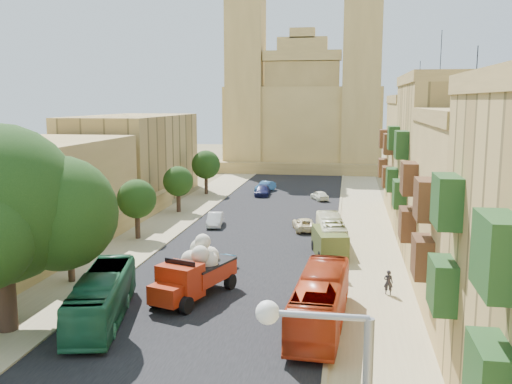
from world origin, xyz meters
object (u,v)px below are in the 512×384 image
(church, at_px, (304,114))
(car_white_a, at_px, (215,220))
(car_blue_a, at_px, (218,263))
(pedestrian_a, at_px, (388,282))
(street_tree_b, at_px, (137,199))
(car_cream, at_px, (304,224))
(street_tree_d, at_px, (206,165))
(bus_red_east, at_px, (320,301))
(car_blue_b, at_px, (265,186))
(olive_pickup, at_px, (329,243))
(car_dkblue, at_px, (262,191))
(ficus_tree, at_px, (1,210))
(red_truck, at_px, (194,271))
(car_white_b, at_px, (320,195))
(street_tree_a, at_px, (70,239))
(pedestrian_c, at_px, (341,269))
(street_tree_c, at_px, (178,181))
(bus_cream_east, at_px, (331,231))
(bus_green_north, at_px, (102,297))

(church, distance_m, car_white_a, 49.76)
(car_blue_a, distance_m, pedestrian_a, 11.74)
(church, distance_m, pedestrian_a, 67.30)
(street_tree_b, xyz_separation_m, car_cream, (13.91, 5.48, -2.89))
(street_tree_d, height_order, bus_red_east, street_tree_d)
(bus_red_east, bearing_deg, car_blue_b, -74.68)
(olive_pickup, xyz_separation_m, car_dkblue, (-9.25, 26.81, -0.36))
(car_dkblue, xyz_separation_m, car_blue_b, (-0.13, 3.42, 0.03))
(ficus_tree, height_order, red_truck, ficus_tree)
(car_blue_a, bearing_deg, car_white_b, 98.87)
(church, relative_size, olive_pickup, 7.05)
(street_tree_a, relative_size, car_cream, 1.07)
(pedestrian_c, bearing_deg, street_tree_c, -121.30)
(ficus_tree, relative_size, car_dkblue, 2.53)
(car_blue_b, bearing_deg, bus_cream_east, -53.58)
(street_tree_b, xyz_separation_m, car_white_b, (14.48, 21.78, -2.87))
(street_tree_a, distance_m, bus_cream_east, 20.68)
(olive_pickup, distance_m, car_cream, 8.78)
(car_white_b, xyz_separation_m, pedestrian_c, (3.02, -30.84, 0.22))
(street_tree_d, xyz_separation_m, bus_red_east, (16.50, -40.99, -2.33))
(street_tree_b, height_order, street_tree_d, street_tree_d)
(red_truck, bearing_deg, street_tree_b, 122.62)
(car_cream, bearing_deg, car_blue_b, -85.15)
(ficus_tree, bearing_deg, car_blue_a, 54.15)
(street_tree_b, xyz_separation_m, street_tree_d, (0.00, 24.00, 0.29))
(church, xyz_separation_m, car_white_a, (-4.57, -48.75, -8.89))
(street_tree_b, height_order, car_dkblue, street_tree_b)
(street_tree_a, height_order, street_tree_d, street_tree_d)
(street_tree_d, distance_m, car_white_b, 14.98)
(red_truck, relative_size, car_dkblue, 1.60)
(bus_red_east, relative_size, car_white_a, 2.65)
(street_tree_a, distance_m, car_blue_a, 9.97)
(red_truck, xyz_separation_m, pedestrian_c, (8.70, 4.69, -0.86))
(street_tree_a, xyz_separation_m, pedestrian_c, (17.50, 2.93, -2.08))
(street_tree_d, bearing_deg, car_dkblue, -0.65)
(car_dkblue, height_order, car_white_b, car_dkblue)
(street_tree_b, height_order, car_blue_b, street_tree_b)
(street_tree_a, distance_m, street_tree_b, 12.01)
(ficus_tree, relative_size, pedestrian_c, 6.77)
(bus_green_north, xyz_separation_m, bus_cream_east, (11.62, 18.41, -0.15))
(olive_pickup, bearing_deg, bus_green_north, -127.47)
(bus_green_north, bearing_deg, church, 73.04)
(car_blue_b, relative_size, pedestrian_a, 2.51)
(car_white_a, bearing_deg, church, 77.25)
(street_tree_d, distance_m, pedestrian_a, 40.86)
(car_blue_b, height_order, pedestrian_c, pedestrian_c)
(street_tree_b, distance_m, bus_cream_east, 16.66)
(church, relative_size, red_truck, 5.35)
(street_tree_d, distance_m, olive_pickup, 31.68)
(ficus_tree, distance_m, car_blue_b, 48.12)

